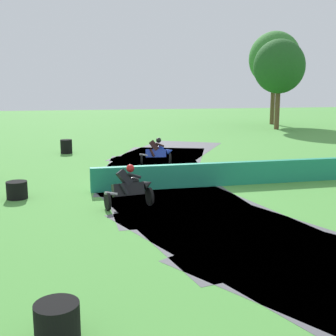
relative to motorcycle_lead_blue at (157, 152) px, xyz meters
name	(u,v)px	position (x,y,z in m)	size (l,w,h in m)	color
ground_plane	(164,188)	(-0.80, -4.95, -0.64)	(120.00, 120.00, 0.00)	#4C933D
track_asphalt	(193,187)	(0.36, -4.95, -0.63)	(9.63, 29.34, 0.01)	#515156
safety_barrier	(302,170)	(4.96, -4.97, -0.19)	(0.30, 17.02, 0.90)	#1E8466
motorcycle_lead_blue	(157,152)	(0.00, 0.00, 0.00)	(1.72, 1.02, 1.43)	black
motorcycle_chase_black	(130,187)	(-2.42, -7.19, 0.00)	(1.67, 0.97, 1.43)	black
tire_stack_near	(66,146)	(-4.34, 5.00, -0.24)	(0.67, 0.67, 0.80)	black
tire_stack_mid_a	(17,190)	(-6.06, -5.27, -0.34)	(0.71, 0.71, 0.60)	black
tire_stack_mid_b	(57,322)	(-4.59, -14.34, -0.34)	(0.68, 0.68, 0.60)	black
tree_far_left	(275,59)	(16.67, 20.91, 6.00)	(5.18, 5.18, 9.38)	brown
tree_far_right	(279,67)	(14.54, 15.74, 4.96)	(4.57, 4.57, 8.03)	brown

